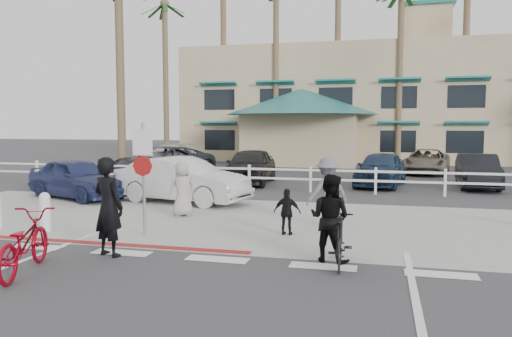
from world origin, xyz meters
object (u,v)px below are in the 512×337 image
(bike_red, at_px, (24,243))
(sign_post, at_px, (144,173))
(bike_black, at_px, (340,240))
(car_red_compact, at_px, (77,178))
(car_white_sedan, at_px, (182,180))

(bike_red, bearing_deg, sign_post, -118.58)
(bike_red, bearing_deg, bike_black, -178.45)
(bike_red, relative_size, bike_black, 1.26)
(bike_red, xyz_separation_m, bike_black, (5.22, 1.79, -0.05))
(sign_post, relative_size, car_red_compact, 0.70)
(sign_post, relative_size, car_white_sedan, 0.64)
(car_white_sedan, bearing_deg, car_red_compact, 102.40)
(car_white_sedan, bearing_deg, bike_red, -164.41)
(sign_post, xyz_separation_m, car_red_compact, (-4.96, 4.79, -0.75))
(bike_red, distance_m, car_red_compact, 9.11)
(bike_black, distance_m, car_red_compact, 11.40)
(bike_red, relative_size, car_red_compact, 0.49)
(car_red_compact, bearing_deg, sign_post, -111.58)
(bike_black, height_order, car_white_sedan, car_white_sedan)
(bike_black, bearing_deg, sign_post, -20.92)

